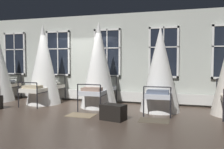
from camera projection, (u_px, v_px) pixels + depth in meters
name	position (u px, v px, depth m)	size (l,w,h in m)	color
ground	(67.00, 106.00, 8.37)	(29.32, 29.32, 0.00)	#4C3D33
back_wall_with_windows	(83.00, 58.00, 9.60)	(15.66, 0.10, 3.33)	#B2B7AD
window_bank	(82.00, 75.00, 9.52)	(11.56, 0.10, 2.71)	black
cot_third	(43.00, 65.00, 8.86)	(1.26, 1.90, 2.90)	black
cot_fourth	(99.00, 66.00, 8.21)	(1.26, 1.91, 2.90)	black
cot_fifth	(160.00, 70.00, 7.56)	(1.26, 1.91, 2.68)	black
rug_fourth	(81.00, 115.00, 7.01)	(0.80, 0.56, 0.01)	#8E7A5B
rug_fifth	(154.00, 120.00, 6.38)	(0.80, 0.56, 0.01)	brown
travel_trunk	(113.00, 112.00, 6.45)	(0.64, 0.40, 0.42)	black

